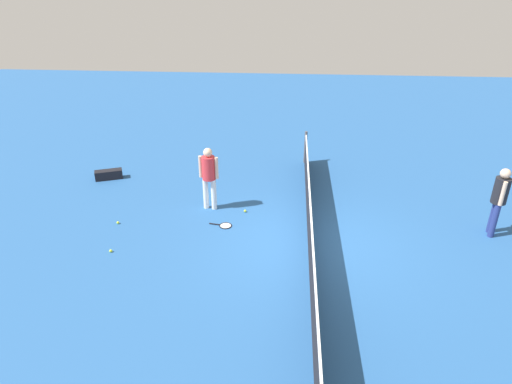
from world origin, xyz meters
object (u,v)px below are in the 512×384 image
object	(u,v)px
player_near_side	(209,173)
tennis_ball_by_net	(118,223)
tennis_racket_near_player	(224,226)
tennis_ball_midcourt	(245,211)
equipment_bag	(110,174)
tennis_ball_near_player	(111,251)
player_far_side	(499,196)

from	to	relation	value
player_near_side	tennis_ball_by_net	xyz separation A→B (m)	(1.02, -2.16, -0.98)
tennis_racket_near_player	tennis_ball_by_net	distance (m)	2.68
tennis_ball_midcourt	equipment_bag	world-z (taller)	equipment_bag
tennis_ball_midcourt	tennis_ball_near_player	bearing A→B (deg)	-52.99
tennis_ball_midcourt	tennis_racket_near_player	bearing A→B (deg)	-29.86
tennis_ball_near_player	player_far_side	bearing A→B (deg)	99.69
player_far_side	tennis_ball_near_player	size ratio (longest dim) A/B	25.76
equipment_bag	player_far_side	bearing A→B (deg)	76.78
tennis_ball_near_player	equipment_bag	distance (m)	4.21
player_far_side	tennis_racket_near_player	size ratio (longest dim) A/B	2.82
player_far_side	tennis_racket_near_player	world-z (taller)	player_far_side
player_near_side	tennis_ball_near_player	bearing A→B (deg)	-39.44
tennis_racket_near_player	tennis_ball_by_net	size ratio (longest dim) A/B	9.13
player_far_side	tennis_racket_near_player	distance (m)	6.49
tennis_racket_near_player	player_far_side	bearing A→B (deg)	91.24
tennis_ball_midcourt	equipment_bag	xyz separation A→B (m)	(-1.80, -4.33, 0.11)
tennis_ball_by_net	equipment_bag	size ratio (longest dim) A/B	0.08
tennis_ball_near_player	tennis_ball_midcourt	distance (m)	3.52
player_near_side	tennis_racket_near_player	bearing A→B (deg)	29.36
tennis_racket_near_player	player_near_side	bearing A→B (deg)	-150.64
tennis_ball_midcourt	equipment_bag	size ratio (longest dim) A/B	0.08
tennis_racket_near_player	tennis_ball_near_player	distance (m)	2.74
player_far_side	equipment_bag	bearing A→B (deg)	-103.22
tennis_racket_near_player	tennis_ball_midcourt	size ratio (longest dim) A/B	9.13
tennis_ball_near_player	tennis_ball_by_net	xyz separation A→B (m)	(-1.25, -0.30, 0.00)
player_near_side	tennis_racket_near_player	world-z (taller)	player_near_side
tennis_ball_near_player	equipment_bag	xyz separation A→B (m)	(-3.92, -1.52, 0.11)
player_near_side	tennis_ball_by_net	world-z (taller)	player_near_side
player_near_side	tennis_ball_by_net	distance (m)	2.58
tennis_ball_near_player	tennis_ball_by_net	bearing A→B (deg)	-166.53
player_far_side	tennis_ball_by_net	bearing A→B (deg)	-88.43
player_far_side	tennis_ball_by_net	size ratio (longest dim) A/B	25.76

